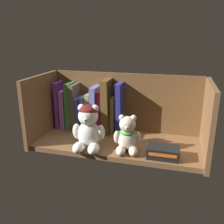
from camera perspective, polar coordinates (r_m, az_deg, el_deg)
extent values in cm
cube|color=brown|center=(103.21, 1.35, -7.33)|extent=(65.66, 27.07, 2.00)
cube|color=brown|center=(111.54, 3.16, 1.78)|extent=(68.06, 1.20, 28.17)
cube|color=brown|center=(110.93, -15.71, 1.03)|extent=(1.60, 29.47, 28.17)
cube|color=brown|center=(96.48, 21.19, -2.04)|extent=(1.60, 29.47, 28.17)
cube|color=#762E98|center=(118.75, -11.78, 1.76)|extent=(1.61, 9.87, 21.51)
cube|color=#9565AC|center=(118.20, -10.67, 0.83)|extent=(2.26, 9.21, 17.86)
cube|color=#378235|center=(116.47, -9.41, 1.55)|extent=(2.65, 9.39, 21.39)
cube|color=brown|center=(115.37, -8.09, 1.37)|extent=(2.74, 11.92, 21.10)
cube|color=#383C9A|center=(115.29, -6.93, -0.06)|extent=(2.23, 13.31, 15.47)
cube|color=#6B6FC9|center=(114.43, -5.93, -0.01)|extent=(1.84, 11.34, 16.01)
cube|color=#9C9158|center=(113.38, -4.80, 0.24)|extent=(2.29, 12.18, 17.48)
cube|color=#6569BC|center=(112.03, -3.50, 0.90)|extent=(2.39, 13.20, 20.64)
cube|color=maroon|center=(111.55, -2.26, 0.35)|extent=(2.15, 11.39, 18.80)
cube|color=brown|center=(110.03, -0.88, 1.50)|extent=(3.45, 13.48, 23.92)
cube|color=olive|center=(110.44, 0.56, -0.52)|extent=(1.79, 9.30, 16.22)
cube|color=navy|center=(108.89, 1.89, 0.93)|extent=(2.86, 10.40, 22.53)
ellipsoid|color=white|center=(96.46, -5.31, -5.18)|extent=(8.99, 8.25, 10.57)
sphere|color=white|center=(93.22, -5.53, -0.91)|extent=(7.52, 7.52, 7.52)
sphere|color=white|center=(93.49, -7.06, 0.98)|extent=(2.82, 2.82, 2.82)
sphere|color=white|center=(92.21, -3.92, 0.84)|extent=(2.82, 2.82, 2.82)
sphere|color=white|center=(90.93, -5.93, -1.71)|extent=(2.82, 2.82, 2.82)
sphere|color=black|center=(90.01, -6.10, -1.87)|extent=(0.99, 0.99, 0.99)
ellipsoid|color=white|center=(94.21, -7.74, -8.14)|extent=(4.97, 7.47, 3.76)
ellipsoid|color=white|center=(92.80, -4.26, -8.44)|extent=(4.97, 7.47, 3.76)
ellipsoid|color=white|center=(96.72, -8.15, -4.38)|extent=(3.37, 3.37, 6.11)
ellipsoid|color=white|center=(94.47, -2.61, -4.77)|extent=(3.37, 3.37, 6.11)
ellipsoid|color=#5B1818|center=(93.07, -5.49, 0.40)|extent=(7.14, 7.14, 4.13)
ellipsoid|color=beige|center=(94.30, 3.53, -6.35)|extent=(7.30, 6.70, 8.59)
sphere|color=beige|center=(91.50, 3.60, -2.85)|extent=(6.11, 6.11, 6.11)
sphere|color=beige|center=(91.13, 2.29, -1.32)|extent=(2.29, 2.29, 2.29)
sphere|color=beige|center=(91.09, 4.98, -1.38)|extent=(2.29, 2.29, 2.29)
sphere|color=beige|center=(89.60, 3.57, -3.56)|extent=(2.29, 2.29, 2.29)
sphere|color=black|center=(88.83, 3.56, -3.71)|extent=(0.80, 0.80, 0.80)
ellipsoid|color=beige|center=(91.86, 1.96, -8.93)|extent=(4.46, 6.28, 3.06)
ellipsoid|color=beige|center=(91.82, 4.94, -9.01)|extent=(4.46, 6.28, 3.06)
ellipsoid|color=beige|center=(93.59, 1.16, -5.80)|extent=(2.91, 2.91, 4.96)
ellipsoid|color=beige|center=(93.52, 5.92, -5.91)|extent=(2.91, 2.91, 4.96)
torus|color=green|center=(93.08, 3.56, -4.62)|extent=(5.87, 5.87, 1.10)
cube|color=black|center=(91.62, 11.76, -9.05)|extent=(11.42, 7.16, 4.07)
cube|color=orange|center=(88.12, 11.61, -9.80)|extent=(9.71, 0.16, 1.14)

